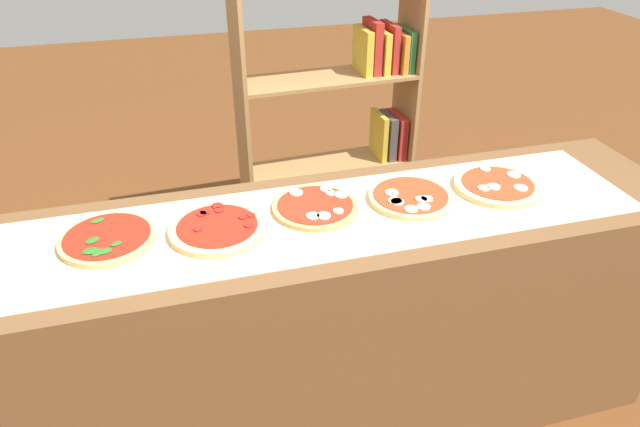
% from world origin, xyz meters
% --- Properties ---
extents(ground_plane, '(12.00, 12.00, 0.00)m').
position_xyz_m(ground_plane, '(0.00, 0.00, 0.00)').
color(ground_plane, brown).
extents(counter, '(2.48, 0.60, 0.91)m').
position_xyz_m(counter, '(0.00, 0.00, 0.45)').
color(counter, brown).
rests_on(counter, ground_plane).
extents(parchment_paper, '(2.08, 0.46, 0.00)m').
position_xyz_m(parchment_paper, '(0.00, 0.00, 0.91)').
color(parchment_paper, beige).
rests_on(parchment_paper, counter).
extents(pizza_spinach_0, '(0.28, 0.28, 0.03)m').
position_xyz_m(pizza_spinach_0, '(-0.64, 0.04, 0.92)').
color(pizza_spinach_0, '#DBB26B').
rests_on(pizza_spinach_0, parchment_paper).
extents(pizza_pepperoni_1, '(0.29, 0.29, 0.03)m').
position_xyz_m(pizza_pepperoni_1, '(-0.32, 0.01, 0.92)').
color(pizza_pepperoni_1, '#E5C17F').
rests_on(pizza_pepperoni_1, parchment_paper).
extents(pizza_mozzarella_2, '(0.28, 0.28, 0.02)m').
position_xyz_m(pizza_mozzarella_2, '(0.00, 0.06, 0.92)').
color(pizza_mozzarella_2, tan).
rests_on(pizza_mozzarella_2, parchment_paper).
extents(pizza_mozzarella_3, '(0.28, 0.28, 0.03)m').
position_xyz_m(pizza_mozzarella_3, '(0.32, 0.03, 0.92)').
color(pizza_mozzarella_3, '#E5C17F').
rests_on(pizza_mozzarella_3, parchment_paper).
extents(pizza_mozzarella_4, '(0.30, 0.30, 0.03)m').
position_xyz_m(pizza_mozzarella_4, '(0.64, 0.03, 0.92)').
color(pizza_mozzarella_4, '#E5C17F').
rests_on(pizza_mozzarella_4, parchment_paper).
extents(bookshelf, '(0.91, 0.33, 1.45)m').
position_xyz_m(bookshelf, '(0.47, 1.16, 0.68)').
color(bookshelf, '#A87A47').
rests_on(bookshelf, ground_plane).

